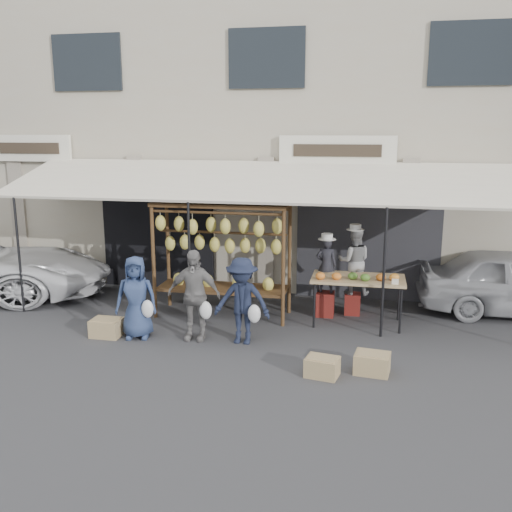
{
  "coord_description": "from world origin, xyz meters",
  "views": [
    {
      "loc": [
        2.24,
        -8.61,
        3.59
      ],
      "look_at": [
        0.2,
        1.4,
        1.3
      ],
      "focal_mm": 40.0,
      "sensor_mm": 36.0,
      "label": 1
    }
  ],
  "objects": [
    {
      "name": "ground_plane",
      "position": [
        0.0,
        0.0,
        0.0
      ],
      "size": [
        90.0,
        90.0,
        0.0
      ],
      "primitive_type": "plane",
      "color": "#2D2D30"
    },
    {
      "name": "shophouse",
      "position": [
        -0.0,
        6.5,
        3.65
      ],
      "size": [
        24.0,
        6.15,
        7.3
      ],
      "color": "#A9A391",
      "rests_on": "ground_plane"
    },
    {
      "name": "awning",
      "position": [
        0.01,
        2.28,
        2.57
      ],
      "size": [
        10.0,
        2.35,
        2.92
      ],
      "color": "silver",
      "rests_on": "ground_plane"
    },
    {
      "name": "banana_rack",
      "position": [
        -0.53,
        1.7,
        1.56
      ],
      "size": [
        2.6,
        0.9,
        2.24
      ],
      "color": "#362513",
      "rests_on": "ground_plane"
    },
    {
      "name": "produce_table",
      "position": [
        2.06,
        1.7,
        0.87
      ],
      "size": [
        1.7,
        0.9,
        1.04
      ],
      "color": "tan",
      "rests_on": "ground_plane"
    },
    {
      "name": "vendor_left",
      "position": [
        1.44,
        2.11,
        1.02
      ],
      "size": [
        0.4,
        0.27,
        1.08
      ],
      "primitive_type": "imported",
      "rotation": [
        0.0,
        0.0,
        3.17
      ],
      "color": "#222229",
      "rests_on": "stool_left"
    },
    {
      "name": "vendor_right",
      "position": [
        1.96,
        2.32,
        1.07
      ],
      "size": [
        0.67,
        0.55,
        1.3
      ],
      "primitive_type": "imported",
      "rotation": [
        0.0,
        0.0,
        3.23
      ],
      "color": "#959697",
      "rests_on": "stool_right"
    },
    {
      "name": "customer_left",
      "position": [
        -1.69,
        0.27,
        0.73
      ],
      "size": [
        0.79,
        0.6,
        1.46
      ],
      "primitive_type": "imported",
      "rotation": [
        0.0,
        0.0,
        0.21
      ],
      "color": "navy",
      "rests_on": "ground_plane"
    },
    {
      "name": "customer_mid",
      "position": [
        -0.69,
        0.39,
        0.8
      ],
      "size": [
        0.94,
        0.41,
        1.59
      ],
      "primitive_type": "imported",
      "rotation": [
        0.0,
        0.0,
        0.02
      ],
      "color": "slate",
      "rests_on": "ground_plane"
    },
    {
      "name": "customer_right",
      "position": [
        0.17,
        0.37,
        0.75
      ],
      "size": [
        0.98,
        0.59,
        1.49
      ],
      "primitive_type": "imported",
      "rotation": [
        0.0,
        0.0,
        -0.03
      ],
      "color": "#181E33",
      "rests_on": "ground_plane"
    },
    {
      "name": "stool_left",
      "position": [
        1.44,
        2.11,
        0.24
      ],
      "size": [
        0.34,
        0.34,
        0.48
      ],
      "primitive_type": "cube",
      "rotation": [
        0.0,
        0.0,
        0.02
      ],
      "color": "maroon",
      "rests_on": "ground_plane"
    },
    {
      "name": "stool_right",
      "position": [
        1.96,
        2.32,
        0.21
      ],
      "size": [
        0.37,
        0.37,
        0.42
      ],
      "primitive_type": "cube",
      "rotation": [
        0.0,
        0.0,
        0.27
      ],
      "color": "maroon",
      "rests_on": "ground_plane"
    },
    {
      "name": "crate_near_a",
      "position": [
        1.63,
        -0.71,
        0.14
      ],
      "size": [
        0.53,
        0.44,
        0.29
      ],
      "primitive_type": "cube",
      "rotation": [
        0.0,
        0.0,
        -0.19
      ],
      "color": "tan",
      "rests_on": "ground_plane"
    },
    {
      "name": "crate_near_b",
      "position": [
        2.35,
        -0.45,
        0.15
      ],
      "size": [
        0.56,
        0.45,
        0.31
      ],
      "primitive_type": "cube",
      "rotation": [
        0.0,
        0.0,
        -0.12
      ],
      "color": "tan",
      "rests_on": "ground_plane"
    },
    {
      "name": "crate_far",
      "position": [
        -2.25,
        0.2,
        0.16
      ],
      "size": [
        0.52,
        0.4,
        0.31
      ],
      "primitive_type": "cube",
      "rotation": [
        0.0,
        0.0,
        -0.01
      ],
      "color": "tan",
      "rests_on": "ground_plane"
    }
  ]
}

